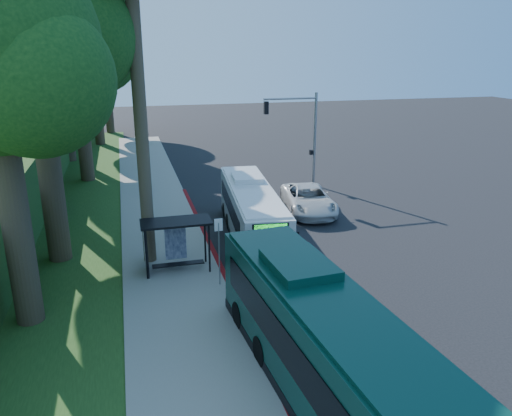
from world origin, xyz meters
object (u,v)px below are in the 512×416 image
object	(u,v)px
bus_shelter	(171,236)
white_bus	(251,212)
teal_bus	(324,345)
pickup	(308,199)

from	to	relation	value
bus_shelter	white_bus	bearing A→B (deg)	34.34
teal_bus	pickup	size ratio (longest dim) A/B	2.08
bus_shelter	pickup	world-z (taller)	bus_shelter
teal_bus	pickup	bearing A→B (deg)	66.61
white_bus	pickup	size ratio (longest dim) A/B	1.82
bus_shelter	teal_bus	size ratio (longest dim) A/B	0.26
bus_shelter	teal_bus	world-z (taller)	teal_bus
white_bus	pickup	distance (m)	6.01
white_bus	teal_bus	distance (m)	13.35
pickup	white_bus	bearing A→B (deg)	-134.60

